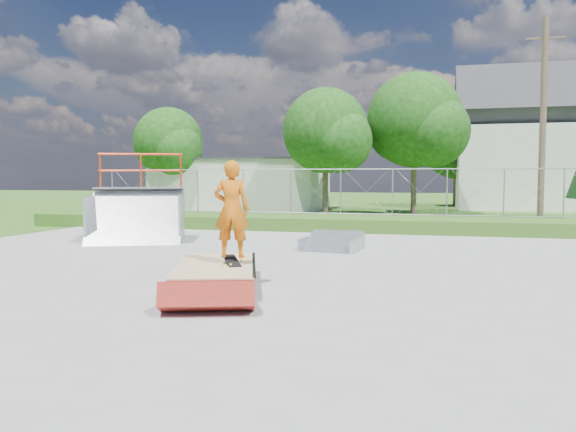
# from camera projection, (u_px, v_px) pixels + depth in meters

# --- Properties ---
(ground) EXTENTS (120.00, 120.00, 0.00)m
(ground) POSITION_uv_depth(u_px,v_px,m) (262.00, 271.00, 11.82)
(ground) COLOR #2E5718
(ground) RESTS_ON ground
(concrete_pad) EXTENTS (20.00, 16.00, 0.04)m
(concrete_pad) POSITION_uv_depth(u_px,v_px,m) (262.00, 270.00, 11.82)
(concrete_pad) COLOR gray
(concrete_pad) RESTS_ON ground
(grass_berm) EXTENTS (24.00, 3.00, 0.50)m
(grass_berm) POSITION_uv_depth(u_px,v_px,m) (336.00, 223.00, 20.98)
(grass_berm) COLOR #2E5718
(grass_berm) RESTS_ON ground
(grind_box) EXTENTS (2.19, 3.13, 0.42)m
(grind_box) POSITION_uv_depth(u_px,v_px,m) (216.00, 276.00, 10.06)
(grind_box) COLOR maroon
(grind_box) RESTS_ON concrete_pad
(quarter_pipe) EXTENTS (3.39, 3.15, 2.73)m
(quarter_pipe) POSITION_uv_depth(u_px,v_px,m) (136.00, 197.00, 16.93)
(quarter_pipe) COLOR #93969A
(quarter_pipe) RESTS_ON concrete_pad
(flat_bank_ramp) EXTENTS (1.62, 1.71, 0.45)m
(flat_bank_ramp) POSITION_uv_depth(u_px,v_px,m) (332.00, 242.00, 15.07)
(flat_bank_ramp) COLOR #93969A
(flat_bank_ramp) RESTS_ON concrete_pad
(skateboard) EXTENTS (0.59, 0.80, 0.13)m
(skateboard) POSITION_uv_depth(u_px,v_px,m) (232.00, 261.00, 10.08)
(skateboard) COLOR black
(skateboard) RESTS_ON grind_box
(skater) EXTENTS (0.70, 0.53, 1.74)m
(skater) POSITION_uv_depth(u_px,v_px,m) (232.00, 213.00, 10.02)
(skater) COLOR #D1630F
(skater) RESTS_ON grind_box
(concrete_stairs) EXTENTS (1.50, 1.60, 0.80)m
(concrete_stairs) POSITION_uv_depth(u_px,v_px,m) (121.00, 217.00, 22.30)
(concrete_stairs) COLOR gray
(concrete_stairs) RESTS_ON ground
(chain_link_fence) EXTENTS (20.00, 0.06, 1.80)m
(chain_link_fence) POSITION_uv_depth(u_px,v_px,m) (341.00, 192.00, 21.87)
(chain_link_fence) COLOR gray
(chain_link_fence) RESTS_ON grass_berm
(utility_building_flat) EXTENTS (10.00, 6.00, 3.00)m
(utility_building_flat) POSITION_uv_depth(u_px,v_px,m) (242.00, 185.00, 34.95)
(utility_building_flat) COLOR silver
(utility_building_flat) RESTS_ON ground
(gable_house) EXTENTS (8.40, 6.08, 8.94)m
(gable_house) POSITION_uv_depth(u_px,v_px,m) (525.00, 147.00, 34.46)
(gable_house) COLOR silver
(gable_house) RESTS_ON ground
(utility_pole) EXTENTS (0.24, 0.24, 8.00)m
(utility_pole) POSITION_uv_depth(u_px,v_px,m) (543.00, 124.00, 21.29)
(utility_pole) COLOR brown
(utility_pole) RESTS_ON ground
(tree_left_near) EXTENTS (4.76, 4.48, 6.65)m
(tree_left_near) POSITION_uv_depth(u_px,v_px,m) (330.00, 134.00, 29.19)
(tree_left_near) COLOR brown
(tree_left_near) RESTS_ON ground
(tree_center) EXTENTS (5.44, 5.12, 7.60)m
(tree_center) POSITION_uv_depth(u_px,v_px,m) (420.00, 123.00, 29.94)
(tree_center) COLOR brown
(tree_center) RESTS_ON ground
(tree_left_far) EXTENTS (4.42, 4.16, 6.18)m
(tree_left_far) POSITION_uv_depth(u_px,v_px,m) (171.00, 144.00, 33.63)
(tree_left_far) COLOR brown
(tree_left_far) RESTS_ON ground
(tree_back_mid) EXTENTS (4.08, 3.84, 5.70)m
(tree_back_mid) POSITION_uv_depth(u_px,v_px,m) (460.00, 152.00, 37.20)
(tree_back_mid) COLOR brown
(tree_back_mid) RESTS_ON ground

